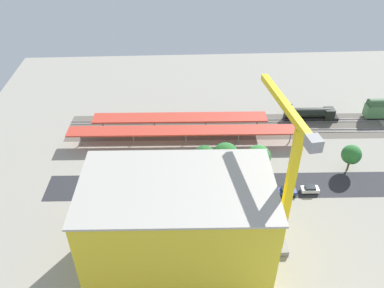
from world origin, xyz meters
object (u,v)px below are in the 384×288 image
locomotive (312,114)px  parked_car_4 (208,195)px  platform_canopy_far (180,118)px  parked_car_1 (287,191)px  parked_car_3 (233,195)px  parked_car_5 (179,195)px  street_tree_0 (351,155)px  construction_building (178,225)px  tower_crane (287,177)px  street_tree_3 (258,157)px  traffic_light (160,161)px  street_tree_2 (226,156)px  parked_car_2 (257,193)px  box_truck_1 (190,201)px  box_truck_2 (131,198)px  box_truck_0 (121,203)px  parked_car_0 (310,189)px  platform_canopy_near (186,131)px  street_tree_1 (204,156)px

locomotive → parked_car_4: locomotive is taller
platform_canopy_far → parked_car_1: bearing=130.9°
locomotive → parked_car_3: locomotive is taller
parked_car_5 → street_tree_0: (-42.13, -7.80, 3.97)m
construction_building → tower_crane: bearing=-170.5°
locomotive → parked_car_3: 42.52m
street_tree_3 → parked_car_3: bearing=49.2°
parked_car_1 → traffic_light: bearing=-15.4°
parked_car_1 → street_tree_2: bearing=-30.8°
parked_car_2 → parked_car_5: parked_car_2 is taller
box_truck_1 → box_truck_2: size_ratio=1.14×
street_tree_0 → traffic_light: (46.53, -0.07, -0.23)m
parked_car_3 → box_truck_0: 25.23m
parked_car_5 → box_truck_0: box_truck_0 is taller
parked_car_0 → parked_car_2: parked_car_0 is taller
parked_car_3 → parked_car_4: size_ratio=1.09×
parked_car_5 → parked_car_4: bearing=175.0°
tower_crane → street_tree_3: bearing=-90.7°
parked_car_4 → street_tree_3: street_tree_3 is taller
parked_car_1 → parked_car_3: bearing=2.9°
tower_crane → box_truck_1: tower_crane is taller
parked_car_2 → box_truck_0: size_ratio=0.49×
parked_car_1 → construction_building: bearing=33.8°
platform_canopy_far → construction_building: (1.34, 44.41, 4.95)m
street_tree_0 → parked_car_2: bearing=18.3°
platform_canopy_near → box_truck_1: platform_canopy_near is taller
tower_crane → box_truck_1: 25.77m
street_tree_2 → street_tree_1: bearing=0.2°
box_truck_2 → street_tree_2: size_ratio=1.00×
parked_car_0 → construction_building: size_ratio=0.13×
construction_building → traffic_light: size_ratio=4.82×
tower_crane → street_tree_2: size_ratio=3.45×
platform_canopy_near → tower_crane: size_ratio=2.10×
platform_canopy_far → street_tree_1: bearing=105.4°
platform_canopy_near → parked_car_4: bearing=101.2°
platform_canopy_near → street_tree_2: (-9.01, 13.26, 1.40)m
parked_car_5 → street_tree_3: street_tree_3 is taller
box_truck_2 → box_truck_1: bearing=173.9°
parked_car_3 → tower_crane: 22.67m
parked_car_1 → tower_crane: (5.85, 14.23, 16.84)m
traffic_light → box_truck_2: bearing=55.9°
box_truck_0 → box_truck_2: 2.64m
tower_crane → street_tree_2: (7.57, -22.24, -12.09)m
locomotive → parked_car_0: (9.56, 31.21, -1.11)m
locomotive → box_truck_2: size_ratio=1.83×
platform_canopy_far → street_tree_0: size_ratio=6.81×
parked_car_0 → street_tree_0: size_ratio=0.58×
platform_canopy_far → box_truck_2: bearing=67.9°
box_truck_2 → parked_car_1: bearing=-177.7°
parked_car_5 → parked_car_1: bearing=179.6°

